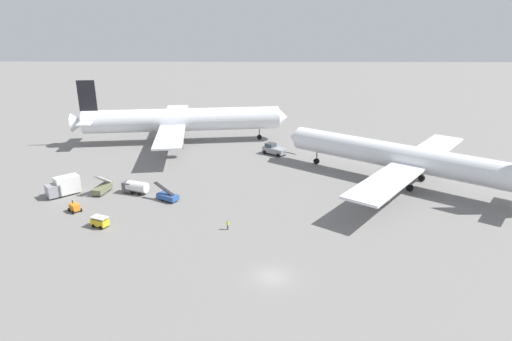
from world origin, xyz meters
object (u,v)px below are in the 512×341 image
(ground_crew_ramp_agent_by_cones, at_px, (228,225))
(gse_catering_truck_tall, at_px, (64,186))
(pushback_tug, at_px, (274,149))
(gse_baggage_cart_trailing, at_px, (100,222))
(gse_gpu_cart_small, at_px, (75,207))
(airliner_being_pushed, at_px, (404,158))
(airliner_at_gate_left, at_px, (181,120))
(gse_stair_truck_yellow, at_px, (102,188))
(gse_belt_loader_portside, at_px, (167,196))
(gse_fuel_bowser_stubby, at_px, (135,187))

(ground_crew_ramp_agent_by_cones, bearing_deg, gse_catering_truck_tall, 156.83)
(pushback_tug, relative_size, gse_baggage_cart_trailing, 2.51)
(pushback_tug, relative_size, gse_gpu_cart_small, 2.98)
(airliner_being_pushed, xyz_separation_m, pushback_tug, (-25.19, 19.17, -4.01))
(airliner_at_gate_left, relative_size, gse_gpu_cart_small, 21.46)
(gse_stair_truck_yellow, distance_m, gse_catering_truck_tall, 6.84)
(gse_gpu_cart_small, xyz_separation_m, ground_crew_ramp_agent_by_cones, (26.61, -6.22, 0.02))
(pushback_tug, relative_size, gse_belt_loader_portside, 1.62)
(airliner_being_pushed, height_order, gse_catering_truck_tall, airliner_being_pushed)
(gse_stair_truck_yellow, bearing_deg, gse_catering_truck_tall, -169.50)
(gse_gpu_cart_small, bearing_deg, gse_belt_loader_portside, 18.97)
(gse_fuel_bowser_stubby, distance_m, gse_gpu_cart_small, 11.60)
(gse_catering_truck_tall, bearing_deg, pushback_tug, 33.85)
(pushback_tug, bearing_deg, airliner_at_gate_left, 155.71)
(pushback_tug, height_order, gse_fuel_bowser_stubby, pushback_tug)
(gse_gpu_cart_small, bearing_deg, ground_crew_ramp_agent_by_cones, -13.17)
(gse_gpu_cart_small, bearing_deg, gse_baggage_cart_trailing, -41.38)
(gse_baggage_cart_trailing, bearing_deg, gse_gpu_cart_small, 138.62)
(gse_stair_truck_yellow, relative_size, gse_fuel_bowser_stubby, 0.93)
(airliner_at_gate_left, height_order, gse_gpu_cart_small, airliner_at_gate_left)
(gse_belt_loader_portside, height_order, ground_crew_ramp_agent_by_cones, gse_belt_loader_portside)
(airliner_at_gate_left, distance_m, airliner_being_pushed, 57.98)
(gse_stair_truck_yellow, xyz_separation_m, gse_baggage_cart_trailing, (4.69, -14.16, -0.16))
(airliner_at_gate_left, height_order, gse_baggage_cart_trailing, airliner_at_gate_left)
(pushback_tug, height_order, gse_catering_truck_tall, gse_catering_truck_tall)
(gse_catering_truck_tall, bearing_deg, gse_baggage_cart_trailing, -48.64)
(airliner_being_pushed, height_order, gse_gpu_cart_small, airliner_being_pushed)
(airliner_being_pushed, distance_m, gse_baggage_cart_trailing, 57.47)
(pushback_tug, relative_size, gse_fuel_bowser_stubby, 1.50)
(airliner_at_gate_left, distance_m, gse_gpu_cart_small, 46.41)
(gse_stair_truck_yellow, bearing_deg, gse_belt_loader_portside, -14.77)
(gse_belt_loader_portside, distance_m, gse_stair_truck_yellow, 13.56)
(gse_gpu_cart_small, relative_size, ground_crew_ramp_agent_by_cones, 1.66)
(gse_belt_loader_portside, relative_size, gse_fuel_bowser_stubby, 0.93)
(gse_belt_loader_portside, bearing_deg, airliner_at_gate_left, 96.30)
(gse_baggage_cart_trailing, height_order, ground_crew_ramp_agent_by_cones, gse_baggage_cart_trailing)
(gse_stair_truck_yellow, relative_size, gse_catering_truck_tall, 0.82)
(gse_stair_truck_yellow, xyz_separation_m, gse_catering_truck_tall, (-6.69, -1.24, 0.73))
(gse_stair_truck_yellow, xyz_separation_m, gse_fuel_bowser_stubby, (6.31, -0.17, 0.31))
(airliner_being_pushed, xyz_separation_m, gse_stair_truck_yellow, (-58.23, -6.25, -4.22))
(pushback_tug, distance_m, gse_stair_truck_yellow, 41.69)
(ground_crew_ramp_agent_by_cones, bearing_deg, pushback_tug, 78.57)
(airliner_at_gate_left, bearing_deg, gse_catering_truck_tall, -112.26)
(gse_stair_truck_yellow, xyz_separation_m, gse_gpu_cart_small, (-1.69, -8.54, -0.23))
(gse_stair_truck_yellow, height_order, gse_baggage_cart_trailing, gse_stair_truck_yellow)
(airliner_being_pushed, bearing_deg, pushback_tug, 142.73)
(airliner_being_pushed, relative_size, gse_gpu_cart_small, 17.32)
(gse_gpu_cart_small, relative_size, gse_catering_truck_tall, 0.44)
(pushback_tug, relative_size, gse_catering_truck_tall, 1.33)
(gse_stair_truck_yellow, relative_size, ground_crew_ramp_agent_by_cones, 3.08)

